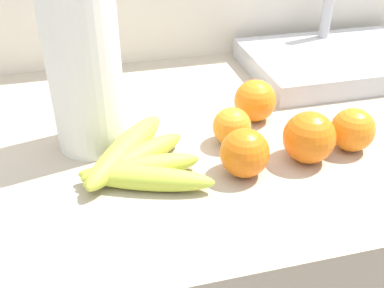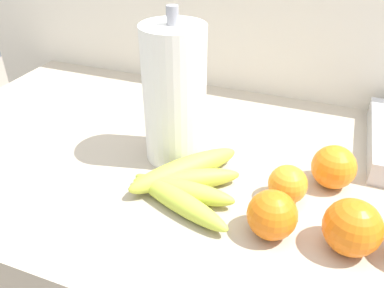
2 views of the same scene
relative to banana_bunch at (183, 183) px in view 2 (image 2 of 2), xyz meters
name	(u,v)px [view 2 (image 2 of 2)]	position (x,y,z in m)	size (l,w,h in m)	color
wall_back	(304,175)	(0.18, 0.46, -0.26)	(1.98, 0.06, 1.30)	silver
banana_bunch	(183,183)	(0.00, 0.00, 0.00)	(0.20, 0.23, 0.04)	#B8CC3F
orange_back_left	(288,184)	(0.17, 0.04, 0.01)	(0.06, 0.06, 0.06)	orange
orange_center	(352,227)	(0.27, -0.03, 0.02)	(0.08, 0.08, 0.08)	orange
orange_far_right	(334,167)	(0.23, 0.11, 0.02)	(0.08, 0.08, 0.08)	orange
orange_back_right	(272,215)	(0.16, -0.04, 0.02)	(0.07, 0.07, 0.07)	orange
paper_towel_roll	(175,96)	(-0.06, 0.10, 0.11)	(0.11, 0.11, 0.28)	white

